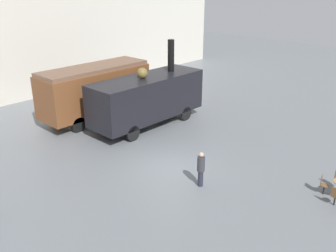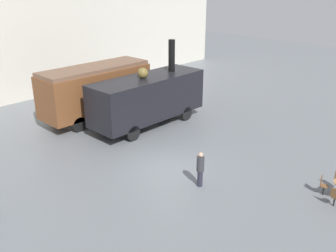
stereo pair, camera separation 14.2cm
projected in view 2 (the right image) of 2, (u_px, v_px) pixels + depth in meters
ground_plane at (167, 167)px, 18.39m from camera, size 80.00×80.00×0.00m
backdrop_wall at (12, 41)px, 26.52m from camera, size 44.00×0.15×9.00m
passenger_coach_wooden at (96, 88)px, 24.14m from camera, size 7.33×2.48×3.48m
steam_locomotive at (148, 97)px, 23.01m from camera, size 7.68×2.48×5.11m
cafe_chair_0 at (323, 184)px, 15.91m from camera, size 0.37×0.39×0.87m
cafe_chair_1 at (335, 196)px, 15.05m from camera, size 0.36×0.36×0.87m
visitor_person at (200, 168)px, 16.42m from camera, size 0.34×0.34×1.65m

